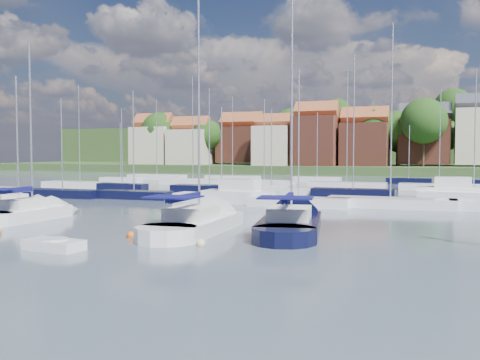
% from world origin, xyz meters
% --- Properties ---
extents(ground, '(260.00, 260.00, 0.00)m').
position_xyz_m(ground, '(0.00, 40.00, 0.00)').
color(ground, '#404C57').
rests_on(ground, ground).
extents(sailboat_left, '(2.87, 9.95, 13.52)m').
position_xyz_m(sailboat_left, '(-14.92, 4.07, 0.36)').
color(sailboat_left, silver).
rests_on(sailboat_left, ground).
extents(sailboat_centre, '(3.84, 12.83, 17.21)m').
position_xyz_m(sailboat_centre, '(-1.66, 4.00, 0.35)').
color(sailboat_centre, silver).
rests_on(sailboat_centre, ground).
extents(sailboat_navy, '(5.71, 13.39, 17.92)m').
position_xyz_m(sailboat_navy, '(3.50, 5.79, 0.35)').
color(sailboat_navy, black).
rests_on(sailboat_navy, ground).
extents(sailboat_far, '(4.31, 8.91, 11.56)m').
position_xyz_m(sailboat_far, '(-18.60, 6.60, 0.34)').
color(sailboat_far, silver).
rests_on(sailboat_far, ground).
extents(tender, '(3.14, 1.70, 0.65)m').
position_xyz_m(tender, '(-5.55, -5.59, 0.25)').
color(tender, silver).
rests_on(tender, ground).
extents(buoy_c, '(0.52, 0.52, 0.52)m').
position_xyz_m(buoy_c, '(-4.04, -0.97, 0.00)').
color(buoy_c, '#D85914').
rests_on(buoy_c, ground).
extents(buoy_d, '(0.50, 0.50, 0.50)m').
position_xyz_m(buoy_d, '(0.72, -2.01, 0.00)').
color(buoy_d, beige).
rests_on(buoy_d, ground).
extents(buoy_e, '(0.51, 0.51, 0.51)m').
position_xyz_m(buoy_e, '(3.70, 7.00, 0.00)').
color(buoy_e, '#D85914').
rests_on(buoy_e, ground).
extents(marina_field, '(79.62, 41.41, 15.93)m').
position_xyz_m(marina_field, '(1.91, 35.15, 0.43)').
color(marina_field, silver).
rests_on(marina_field, ground).
extents(far_shore_town, '(212.46, 90.00, 22.27)m').
position_xyz_m(far_shore_town, '(2.23, 132.67, 4.61)').
color(far_shore_town, '#365128').
rests_on(far_shore_town, ground).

